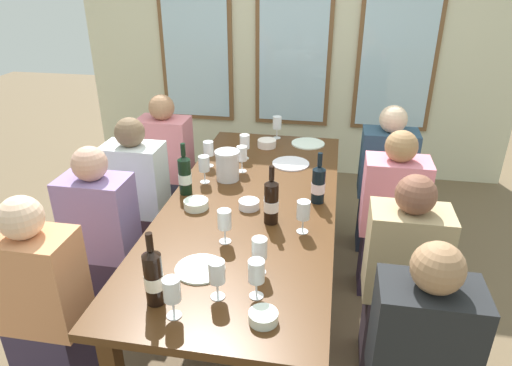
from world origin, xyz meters
name	(u,v)px	position (x,y,z in m)	size (l,w,h in m)	color
ground_plane	(252,304)	(0.00, 0.00, 0.00)	(12.00, 12.00, 0.00)	brown
back_wall_with_windows	(295,25)	(0.00, 2.19, 1.45)	(4.15, 0.10, 2.90)	beige
dining_table	(252,213)	(0.00, 0.00, 0.67)	(0.95, 2.28, 0.74)	#492A13
white_plate_0	(291,164)	(0.16, 0.58, 0.74)	(0.25, 0.25, 0.01)	white
white_plate_1	(200,269)	(-0.11, -0.67, 0.74)	(0.22, 0.22, 0.01)	white
white_plate_2	(308,144)	(0.25, 0.98, 0.74)	(0.25, 0.25, 0.01)	white
metal_pitcher	(227,165)	(-0.20, 0.27, 0.84)	(0.16, 0.16, 0.19)	silver
wine_bottle_0	(154,277)	(-0.22, -0.91, 0.86)	(0.08, 0.08, 0.32)	black
wine_bottle_1	(318,184)	(0.37, 0.07, 0.85)	(0.08, 0.08, 0.30)	black
wine_bottle_2	(185,175)	(-0.40, 0.04, 0.86)	(0.08, 0.08, 0.31)	black
wine_bottle_3	(271,201)	(0.14, -0.21, 0.86)	(0.08, 0.08, 0.32)	black
tasting_bowl_0	(267,143)	(-0.05, 0.87, 0.77)	(0.14, 0.14, 0.05)	white
tasting_bowl_1	(196,204)	(-0.29, -0.13, 0.76)	(0.14, 0.14, 0.05)	white
tasting_bowl_2	(263,317)	(0.22, -0.95, 0.76)	(0.11, 0.11, 0.04)	white
tasting_bowl_3	(249,204)	(0.00, -0.08, 0.76)	(0.12, 0.12, 0.05)	white
wine_glass_0	(208,149)	(-0.37, 0.45, 0.86)	(0.07, 0.07, 0.17)	white
wine_glass_1	(172,292)	(-0.12, -0.98, 0.86)	(0.07, 0.07, 0.17)	white
wine_glass_2	(217,274)	(0.02, -0.84, 0.86)	(0.07, 0.07, 0.17)	white
wine_glass_3	(303,211)	(0.31, -0.27, 0.86)	(0.07, 0.07, 0.17)	white
wine_glass_4	(256,273)	(0.17, -0.81, 0.86)	(0.07, 0.07, 0.17)	white
wine_glass_5	(259,249)	(0.16, -0.65, 0.86)	(0.07, 0.07, 0.17)	white
wine_glass_6	(245,143)	(-0.16, 0.62, 0.86)	(0.07, 0.07, 0.17)	white
wine_glass_7	(204,164)	(-0.33, 0.20, 0.86)	(0.07, 0.07, 0.17)	white
wine_glass_8	(277,123)	(0.00, 1.07, 0.86)	(0.07, 0.07, 0.17)	white
wine_glass_9	(224,221)	(-0.05, -0.43, 0.86)	(0.07, 0.07, 0.17)	white
wine_glass_10	(242,154)	(-0.14, 0.41, 0.86)	(0.07, 0.07, 0.17)	white
seated_person_0	(138,201)	(-0.83, 0.27, 0.53)	(0.38, 0.24, 1.11)	#3A252B
seated_person_1	(391,220)	(0.83, 0.31, 0.53)	(0.38, 0.24, 1.11)	#2E2236
seated_person_2	(103,242)	(-0.83, -0.24, 0.53)	(0.38, 0.24, 1.11)	#382A41
seated_person_3	(401,281)	(0.83, -0.31, 0.53)	(0.38, 0.24, 1.11)	#362A31
seated_person_4	(44,309)	(-0.83, -0.82, 0.53)	(0.38, 0.24, 1.11)	#362C44
seated_person_6	(167,168)	(-0.83, 0.82, 0.53)	(0.38, 0.24, 1.11)	#2F2C3E
seated_person_7	(385,184)	(0.83, 0.83, 0.53)	(0.38, 0.24, 1.11)	#212A3C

